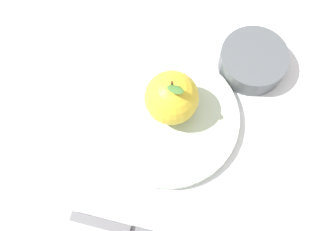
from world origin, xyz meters
TOP-DOWN VIEW (x-y plane):
  - ground_plane at (0.00, 0.00)m, footprint 2.40×2.40m
  - dinner_plate at (-0.01, 0.02)m, footprint 0.22×0.22m
  - apple at (-0.02, 0.03)m, footprint 0.08×0.08m
  - side_bowl at (-0.04, 0.19)m, footprint 0.11×0.11m
  - knife at (0.12, -0.10)m, footprint 0.14×0.17m

SIDE VIEW (x-z plane):
  - ground_plane at x=0.00m, z-range 0.00..0.00m
  - knife at x=0.12m, z-range 0.00..0.01m
  - dinner_plate at x=-0.01m, z-range 0.00..0.02m
  - side_bowl at x=-0.04m, z-range 0.00..0.04m
  - apple at x=-0.02m, z-range 0.01..0.10m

